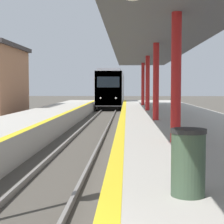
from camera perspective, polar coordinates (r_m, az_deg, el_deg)
train at (r=47.51m, az=0.05°, el=3.53°), size 2.78×20.77×4.35m
station_canopy at (r=16.93m, az=6.77°, el=10.49°), size 4.02×34.16×3.62m
trash_bin at (r=5.19m, az=11.52°, el=-7.50°), size 0.48×0.48×0.91m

